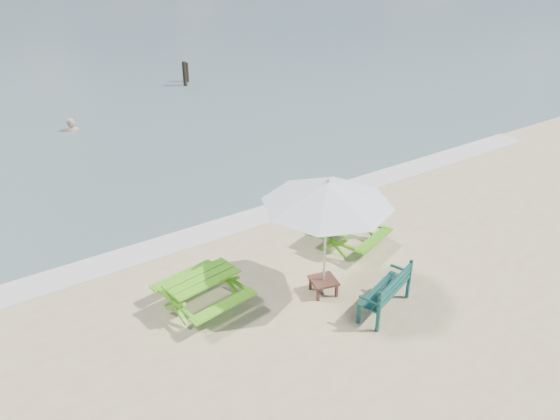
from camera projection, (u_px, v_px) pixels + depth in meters
foam_strip at (247, 220)px, 14.04m from camera, size 22.00×0.90×0.01m
picnic_table_left at (203, 293)px, 10.71m from camera, size 1.67×1.81×0.69m
picnic_table_right at (349, 234)px, 12.77m from camera, size 1.85×1.95×0.68m
park_bench at (384, 299)px, 10.65m from camera, size 1.47×0.90×0.86m
side_table at (323, 286)px, 11.18m from camera, size 0.62×0.62×0.33m
patio_umbrella at (327, 193)px, 10.20m from camera, size 3.09×3.09×2.52m
beer_bottle at (352, 224)px, 12.29m from camera, size 0.06×0.06×0.25m
swimmer at (74, 141)px, 20.31m from camera, size 0.72×0.54×1.81m
mooring_pilings at (186, 75)px, 25.75m from camera, size 0.57×0.77×1.33m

